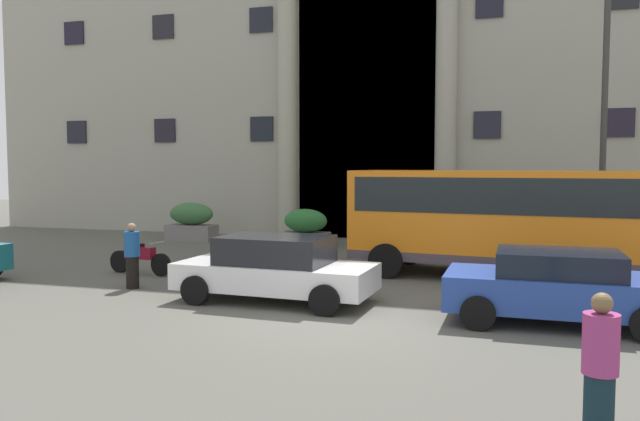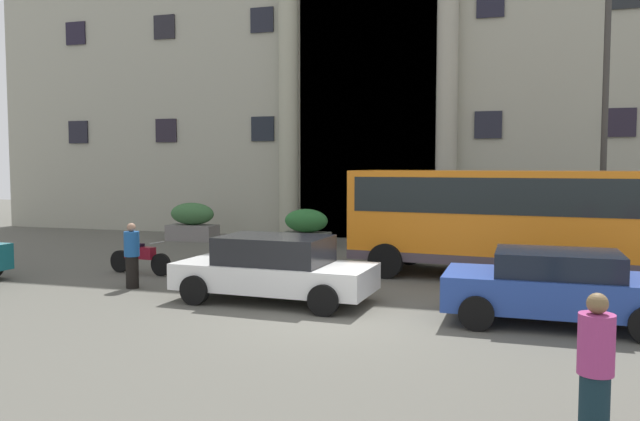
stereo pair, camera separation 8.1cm
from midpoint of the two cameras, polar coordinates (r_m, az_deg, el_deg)
ground_plane at (r=12.20m, az=1.49°, el=-10.00°), size 80.00×64.00×0.12m
office_building_facade at (r=29.92m, az=10.73°, el=17.76°), size 39.34×9.65×20.03m
orange_minibus at (r=16.97m, az=15.20°, el=-0.28°), size 7.36×3.34×2.77m
hedge_planter_west at (r=24.91m, az=-11.62°, el=-1.05°), size 1.88×0.95×1.47m
hedge_planter_entrance_right at (r=21.88m, az=12.88°, el=-1.79°), size 1.64×0.71×1.46m
hedge_planter_far_east at (r=22.95m, az=-1.42°, el=-1.57°), size 1.68×0.94×1.33m
white_taxi_kerbside at (r=13.57m, az=-4.21°, el=-5.22°), size 4.31×2.16×1.41m
parked_sedan_far at (r=12.41m, az=20.51°, el=-6.41°), size 4.04×2.06×1.35m
motorcycle_far_end at (r=17.61m, az=-16.16°, el=-4.07°), size 1.98×0.56×0.89m
pedestrian_woman_with_bag at (r=15.60m, az=-16.73°, el=-3.94°), size 0.36×0.36×1.55m
pedestrian_man_crossing at (r=7.17m, az=23.63°, el=-13.20°), size 0.36×0.36×1.63m
lamppost_plaza_centre at (r=20.36m, az=24.19°, el=9.06°), size 0.40×0.40×8.32m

